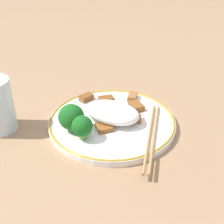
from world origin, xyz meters
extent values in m
plane|color=#9E7A56|center=(0.00, 0.00, 0.00)|extent=(3.00, 3.00, 0.00)
cylinder|color=white|center=(0.00, 0.00, 0.01)|extent=(0.27, 0.27, 0.01)
torus|color=#B28C26|center=(0.00, 0.00, 0.01)|extent=(0.26, 0.26, 0.01)
ellipsoid|color=white|center=(0.00, 0.00, 0.03)|extent=(0.12, 0.07, 0.04)
cylinder|color=#72AD4C|center=(0.06, 0.06, 0.02)|extent=(0.02, 0.02, 0.01)
sphere|color=#19601E|center=(0.06, 0.06, 0.04)|extent=(0.05, 0.05, 0.05)
cylinder|color=#72AD4C|center=(0.02, 0.08, 0.02)|extent=(0.02, 0.02, 0.01)
sphere|color=#19601E|center=(0.02, 0.08, 0.04)|extent=(0.04, 0.04, 0.04)
cube|color=brown|center=(0.00, -0.04, 0.02)|extent=(0.04, 0.04, 0.01)
cube|color=brown|center=(0.05, -0.07, 0.02)|extent=(0.04, 0.04, 0.01)
cube|color=brown|center=(-0.03, -0.07, 0.02)|extent=(0.04, 0.04, 0.01)
cube|color=#9E6633|center=(-0.01, -0.10, 0.02)|extent=(0.02, 0.04, 0.01)
cube|color=#995B28|center=(-0.04, -0.02, 0.02)|extent=(0.04, 0.03, 0.01)
cube|color=brown|center=(0.09, -0.05, 0.02)|extent=(0.03, 0.04, 0.01)
cube|color=brown|center=(0.00, 0.04, 0.02)|extent=(0.04, 0.04, 0.01)
cylinder|color=#AD8451|center=(-0.10, 0.02, 0.02)|extent=(0.06, 0.22, 0.01)
cylinder|color=#AD8451|center=(-0.09, 0.02, 0.02)|extent=(0.06, 0.22, 0.01)
camera|label=1|loc=(-0.23, 0.49, 0.37)|focal=50.00mm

